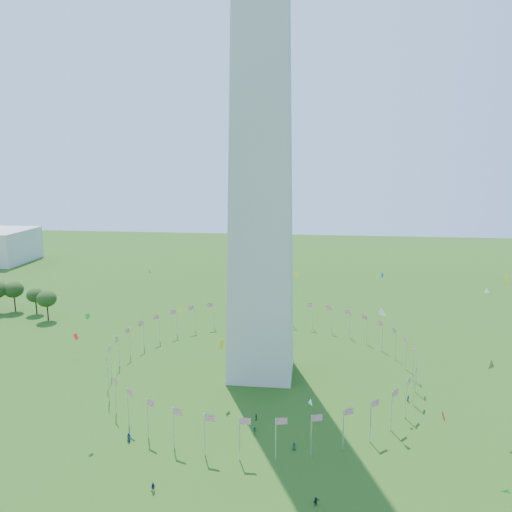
# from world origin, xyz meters

# --- Properties ---
(ground) EXTENTS (600.00, 600.00, 0.00)m
(ground) POSITION_xyz_m (0.00, 0.00, 0.00)
(ground) COLOR #204610
(ground) RESTS_ON ground
(washington_monument) EXTENTS (16.80, 16.80, 169.00)m
(washington_monument) POSITION_xyz_m (0.00, 50.00, 84.50)
(washington_monument) COLOR beige
(washington_monument) RESTS_ON ground
(flag_ring) EXTENTS (80.24, 80.24, 9.00)m
(flag_ring) POSITION_xyz_m (-0.00, 50.00, 4.50)
(flag_ring) COLOR silver
(flag_ring) RESTS_ON ground
(crowd) EXTENTS (83.09, 69.66, 1.93)m
(crowd) POSITION_xyz_m (8.12, -1.18, 0.87)
(crowd) COLOR #5E1815
(crowd) RESTS_ON ground
(kites_aloft) EXTENTS (107.45, 65.00, 37.77)m
(kites_aloft) POSITION_xyz_m (12.87, 26.29, 19.54)
(kites_aloft) COLOR white
(kites_aloft) RESTS_ON ground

